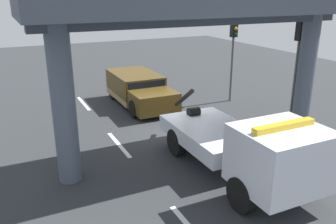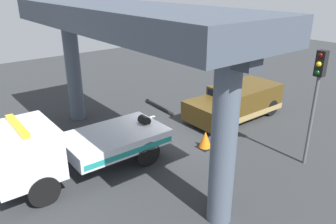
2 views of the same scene
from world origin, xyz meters
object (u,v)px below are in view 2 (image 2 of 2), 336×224
(towed_van_green, at_px, (237,102))
(traffic_light_far, at_px, (232,107))
(traffic_light_near, at_px, (317,84))
(traffic_cone_orange, at_px, (205,140))
(tow_truck_white, at_px, (65,147))

(towed_van_green, bearing_deg, traffic_light_far, 37.88)
(traffic_light_near, bearing_deg, traffic_cone_orange, -57.93)
(towed_van_green, height_order, traffic_light_near, traffic_light_near)
(traffic_light_far, height_order, traffic_cone_orange, traffic_light_far)
(tow_truck_white, distance_m, towed_van_green, 9.08)
(towed_van_green, xyz_separation_m, traffic_cone_orange, (3.67, 1.45, -0.43))
(traffic_light_near, relative_size, traffic_cone_orange, 6.04)
(traffic_cone_orange, bearing_deg, tow_truck_white, -15.06)
(traffic_light_far, distance_m, traffic_cone_orange, 5.12)
(tow_truck_white, xyz_separation_m, traffic_light_near, (-7.46, 4.75, 1.98))
(tow_truck_white, height_order, traffic_light_far, traffic_light_far)
(traffic_light_far, bearing_deg, towed_van_green, -142.12)
(tow_truck_white, xyz_separation_m, traffic_cone_orange, (-5.40, 1.45, -0.86))
(tow_truck_white, bearing_deg, traffic_light_far, 121.96)
(traffic_light_far, bearing_deg, traffic_light_near, 180.00)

